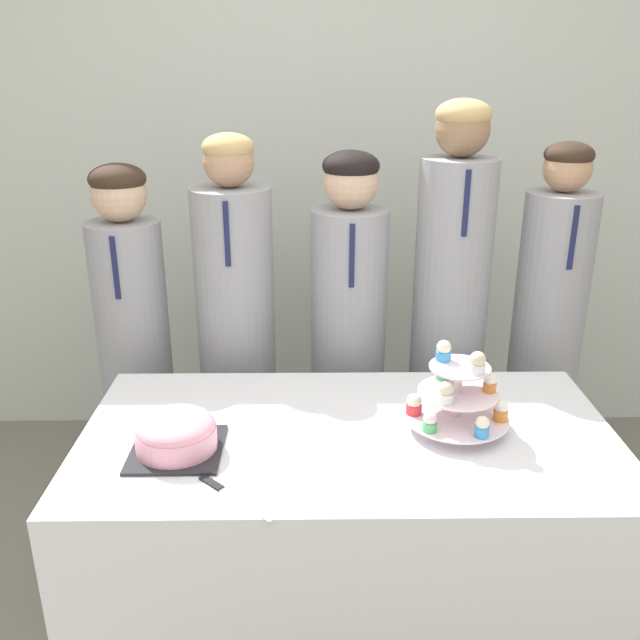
# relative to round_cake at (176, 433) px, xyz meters

# --- Properties ---
(wall_back) EXTENTS (9.00, 0.06, 2.70)m
(wall_back) POSITION_rel_round_cake_xyz_m (0.47, 1.60, 0.52)
(wall_back) COLOR silver
(wall_back) RESTS_ON ground_plane
(table) EXTENTS (1.53, 0.79, 0.78)m
(table) POSITION_rel_round_cake_xyz_m (0.47, 0.10, -0.44)
(table) COLOR white
(table) RESTS_ON ground_plane
(round_cake) EXTENTS (0.25, 0.25, 0.11)m
(round_cake) POSITION_rel_round_cake_xyz_m (0.00, 0.00, 0.00)
(round_cake) COLOR #232328
(round_cake) RESTS_ON table
(cake_knife) EXTENTS (0.20, 0.19, 0.01)m
(cake_knife) POSITION_rel_round_cake_xyz_m (0.15, -0.19, -0.05)
(cake_knife) COLOR silver
(cake_knife) RESTS_ON table
(cupcake_stand) EXTENTS (0.30, 0.30, 0.26)m
(cupcake_stand) POSITION_rel_round_cake_xyz_m (0.78, 0.11, 0.05)
(cupcake_stand) COLOR silver
(cupcake_stand) RESTS_ON table
(student_0) EXTENTS (0.27, 0.27, 1.45)m
(student_0) POSITION_rel_round_cake_xyz_m (-0.30, 0.74, -0.13)
(student_0) COLOR #939399
(student_0) RESTS_ON ground_plane
(student_1) EXTENTS (0.29, 0.29, 1.55)m
(student_1) POSITION_rel_round_cake_xyz_m (0.09, 0.74, -0.10)
(student_1) COLOR #939399
(student_1) RESTS_ON ground_plane
(student_2) EXTENTS (0.28, 0.28, 1.49)m
(student_2) POSITION_rel_round_cake_xyz_m (0.50, 0.74, -0.11)
(student_2) COLOR #939399
(student_2) RESTS_ON ground_plane
(student_3) EXTENTS (0.27, 0.28, 1.66)m
(student_3) POSITION_rel_round_cake_xyz_m (0.88, 0.74, -0.03)
(student_3) COLOR #939399
(student_3) RESTS_ON ground_plane
(student_4) EXTENTS (0.26, 0.26, 1.52)m
(student_4) POSITION_rel_round_cake_xyz_m (1.25, 0.74, -0.10)
(student_4) COLOR #939399
(student_4) RESTS_ON ground_plane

